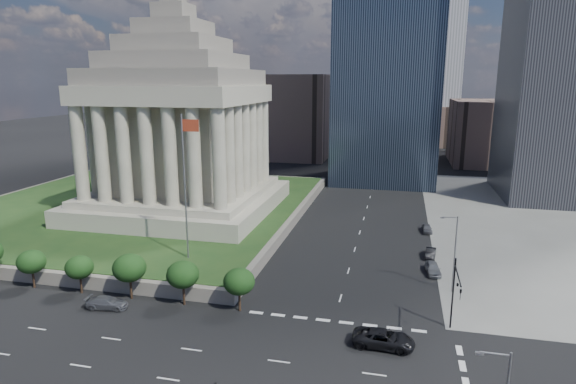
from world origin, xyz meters
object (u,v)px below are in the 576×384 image
(traffic_signal_ne, at_px, (455,290))
(parked_sedan_near, at_px, (433,268))
(parked_sedan_mid, at_px, (431,253))
(suv_grey, at_px, (107,303))
(war_memorial, at_px, (179,107))
(parked_sedan_far, at_px, (427,228))
(street_lamp_north, at_px, (454,250))
(pickup_truck, at_px, (384,339))
(flagpole, at_px, (186,179))

(traffic_signal_ne, height_order, parked_sedan_near, traffic_signal_ne)
(parked_sedan_mid, bearing_deg, suv_grey, -138.84)
(suv_grey, xyz_separation_m, parked_sedan_mid, (37.86, 26.07, -0.03))
(war_memorial, xyz_separation_m, suv_grey, (7.64, -37.00, -20.69))
(suv_grey, distance_m, parked_sedan_far, 54.25)
(war_memorial, relative_size, street_lamp_north, 3.90)
(street_lamp_north, relative_size, parked_sedan_near, 2.21)
(parked_sedan_mid, bearing_deg, street_lamp_north, -74.78)
(parked_sedan_near, height_order, parked_sedan_mid, parked_sedan_near)
(street_lamp_north, xyz_separation_m, pickup_truck, (-7.73, -15.00, -4.80))
(parked_sedan_mid, bearing_deg, traffic_signal_ne, -80.94)
(flagpole, distance_m, street_lamp_north, 35.95)
(street_lamp_north, bearing_deg, traffic_signal_ne, -94.19)
(pickup_truck, distance_m, suv_grey, 31.97)
(pickup_truck, distance_m, parked_sedan_far, 40.29)
(street_lamp_north, xyz_separation_m, parked_sedan_far, (-1.83, 24.86, -4.97))
(flagpole, relative_size, pickup_truck, 3.23)
(war_memorial, relative_size, flagpole, 1.95)
(traffic_signal_ne, height_order, street_lamp_north, street_lamp_north)
(pickup_truck, distance_m, parked_sedan_mid, 27.71)
(traffic_signal_ne, xyz_separation_m, pickup_truck, (-6.90, -3.70, -4.39))
(war_memorial, height_order, parked_sedan_mid, war_memorial)
(street_lamp_north, distance_m, parked_sedan_far, 25.41)
(flagpole, xyz_separation_m, traffic_signal_ne, (34.33, -10.30, -7.86))
(war_memorial, height_order, pickup_truck, war_memorial)
(flagpole, height_order, parked_sedan_near, flagpole)
(parked_sedan_near, bearing_deg, street_lamp_north, -77.49)
(parked_sedan_far, bearing_deg, pickup_truck, -102.28)
(parked_sedan_far, bearing_deg, traffic_signal_ne, -92.27)
(street_lamp_north, height_order, parked_sedan_near, street_lamp_north)
(war_memorial, bearing_deg, street_lamp_north, -25.92)
(war_memorial, relative_size, pickup_truck, 6.29)
(suv_grey, height_order, parked_sedan_far, suv_grey)
(parked_sedan_near, bearing_deg, suv_grey, -158.02)
(street_lamp_north, height_order, parked_sedan_mid, street_lamp_north)
(street_lamp_north, xyz_separation_m, parked_sedan_near, (-1.83, 5.64, -4.89))
(traffic_signal_ne, distance_m, parked_sedan_near, 17.56)
(flagpole, relative_size, parked_sedan_mid, 4.83)
(parked_sedan_mid, bearing_deg, parked_sedan_far, 96.61)
(pickup_truck, bearing_deg, parked_sedan_near, -13.86)
(suv_grey, distance_m, parked_sedan_near, 42.65)
(traffic_signal_ne, bearing_deg, pickup_truck, -151.84)
(war_memorial, xyz_separation_m, traffic_signal_ne, (46.50, -34.30, -16.15))
(parked_sedan_near, bearing_deg, war_memorial, 153.68)
(war_memorial, distance_m, street_lamp_north, 54.92)
(traffic_signal_ne, distance_m, pickup_truck, 8.98)
(traffic_signal_ne, distance_m, parked_sedan_mid, 23.84)
(war_memorial, bearing_deg, parked_sedan_near, -20.88)
(war_memorial, relative_size, parked_sedan_mid, 9.41)
(street_lamp_north, bearing_deg, war_memorial, 154.08)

